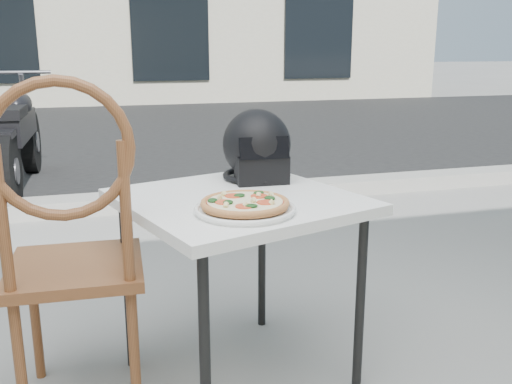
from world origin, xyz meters
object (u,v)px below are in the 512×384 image
object	(u,v)px
motorcycle	(19,139)
cafe_table_main	(238,214)
plate	(245,210)
cafe_chair_main	(71,235)
helmet	(257,149)
pizza	(245,203)

from	to	relation	value
motorcycle	cafe_table_main	bearing A→B (deg)	-70.61
plate	cafe_chair_main	distance (m)	0.55
helmet	motorcycle	distance (m)	3.36
cafe_table_main	cafe_chair_main	world-z (taller)	cafe_chair_main
pizza	cafe_chair_main	distance (m)	0.55
cafe_table_main	helmet	bearing A→B (deg)	59.78
helmet	cafe_chair_main	size ratio (longest dim) A/B	0.26
plate	motorcycle	distance (m)	3.70
pizza	motorcycle	world-z (taller)	motorcycle
plate	cafe_table_main	bearing A→B (deg)	81.47
pizza	cafe_chair_main	xyz separation A→B (m)	(-0.52, 0.15, -0.10)
cafe_chair_main	motorcycle	xyz separation A→B (m)	(-0.51, 3.40, -0.19)
helmet	cafe_table_main	bearing A→B (deg)	-117.43
pizza	helmet	bearing A→B (deg)	68.97
pizza	plate	bearing A→B (deg)	-83.48
cafe_table_main	cafe_chair_main	xyz separation A→B (m)	(-0.55, -0.05, -0.01)
plate	pizza	bearing A→B (deg)	96.52
plate	cafe_chair_main	xyz separation A→B (m)	(-0.52, 0.15, -0.08)
pizza	motorcycle	bearing A→B (deg)	106.20
cafe_chair_main	pizza	bearing A→B (deg)	166.95
cafe_table_main	helmet	xyz separation A→B (m)	(0.14, 0.23, 0.18)
cafe_chair_main	cafe_table_main	bearing A→B (deg)	-172.18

